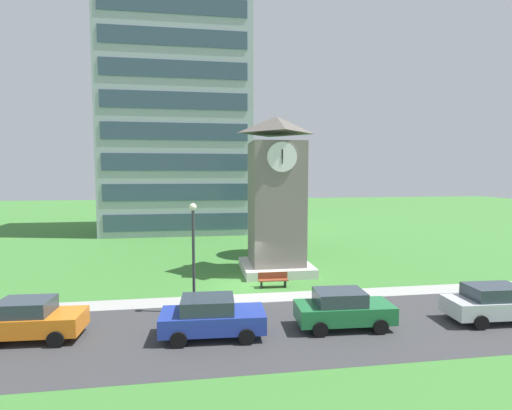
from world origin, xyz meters
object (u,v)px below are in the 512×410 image
at_px(street_lamp, 193,245).
at_px(parked_car_green, 343,309).
at_px(parked_car_orange, 30,319).
at_px(parked_car_blue, 212,317).
at_px(park_bench, 273,280).
at_px(tree_by_building, 277,199).
at_px(parked_car_silver, 497,303).
at_px(clock_tower, 276,203).

relative_size(street_lamp, parked_car_green, 1.25).
bearing_deg(parked_car_orange, parked_car_blue, -6.28).
distance_m(parked_car_orange, parked_car_green, 13.18).
height_order(park_bench, parked_car_orange, parked_car_orange).
xyz_separation_m(tree_by_building, parked_car_green, (-0.21, -15.29, -3.81)).
bearing_deg(tree_by_building, parked_car_blue, -111.31).
relative_size(park_bench, street_lamp, 0.34).
bearing_deg(parked_car_silver, parked_car_blue, 178.87).
xyz_separation_m(parked_car_blue, parked_car_green, (5.78, 0.07, -0.00)).
height_order(street_lamp, parked_car_green, street_lamp).
bearing_deg(parked_car_blue, parked_car_green, 0.71).
xyz_separation_m(clock_tower, parked_car_orange, (-12.19, -9.30, -3.92)).
xyz_separation_m(park_bench, street_lamp, (-4.65, -3.58, 2.92)).
relative_size(street_lamp, parked_car_blue, 1.23).
relative_size(clock_tower, parked_car_blue, 2.42).
xyz_separation_m(clock_tower, street_lamp, (-5.56, -7.17, -1.39)).
height_order(street_lamp, parked_car_orange, street_lamp).
bearing_deg(park_bench, street_lamp, -142.40).
bearing_deg(parked_car_orange, tree_by_building, 47.41).
bearing_deg(tree_by_building, parked_car_silver, -65.53).
distance_m(parked_car_green, parked_car_silver, 7.33).
relative_size(park_bench, parked_car_orange, 0.44).
distance_m(street_lamp, parked_car_orange, 7.41).
distance_m(clock_tower, street_lamp, 9.18).
distance_m(street_lamp, tree_by_building, 14.18).
bearing_deg(parked_car_orange, parked_car_silver, -2.99).
bearing_deg(tree_by_building, street_lamp, -118.51).
distance_m(park_bench, parked_car_silver, 11.44).
bearing_deg(clock_tower, parked_car_silver, -51.38).
height_order(tree_by_building, parked_car_silver, tree_by_building).
bearing_deg(parked_car_silver, parked_car_green, 177.43).
xyz_separation_m(street_lamp, parked_car_green, (6.53, -2.88, -2.53)).
relative_size(tree_by_building, parked_car_green, 1.62).
height_order(tree_by_building, parked_car_blue, tree_by_building).
bearing_deg(parked_car_silver, tree_by_building, 114.47).
height_order(street_lamp, parked_car_blue, street_lamp).
bearing_deg(tree_by_building, parked_car_orange, -132.59).
bearing_deg(parked_car_green, clock_tower, 95.50).
distance_m(tree_by_building, parked_car_orange, 20.12).
relative_size(clock_tower, street_lamp, 1.98).
height_order(parked_car_green, parked_car_silver, same).
xyz_separation_m(park_bench, parked_car_silver, (9.20, -6.79, 0.40)).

